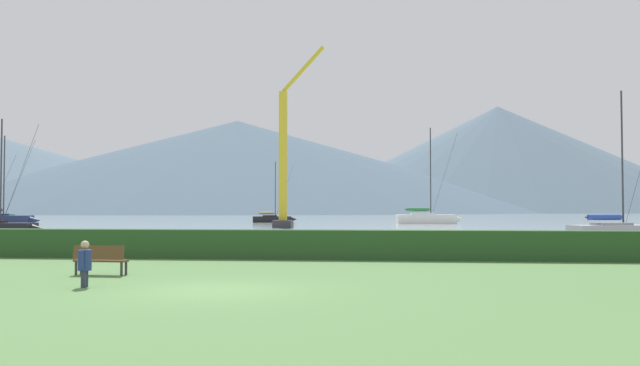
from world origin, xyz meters
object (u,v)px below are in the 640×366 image
(sailboat_slip_1, at_px, (427,218))
(dock_crane, at_px, (284,167))
(person_seated_viewer, at_px, (85,262))
(sailboat_slip_0, at_px, (273,219))
(park_bench_near_path, at_px, (100,258))
(sailboat_slip_4, at_px, (618,231))

(sailboat_slip_1, distance_m, dock_crane, 26.82)
(person_seated_viewer, distance_m, dock_crane, 54.97)
(sailboat_slip_1, bearing_deg, person_seated_viewer, -106.46)
(person_seated_viewer, height_order, dock_crane, dock_crane)
(person_seated_viewer, xyz_separation_m, dock_crane, (-3.14, 54.57, 5.84))
(sailboat_slip_0, height_order, person_seated_viewer, sailboat_slip_0)
(person_seated_viewer, bearing_deg, park_bench_near_path, 99.23)
(sailboat_slip_1, relative_size, sailboat_slip_4, 1.29)
(sailboat_slip_0, relative_size, person_seated_viewer, 7.14)
(park_bench_near_path, relative_size, dock_crane, 0.09)
(sailboat_slip_0, bearing_deg, sailboat_slip_1, -26.65)
(sailboat_slip_0, bearing_deg, dock_crane, -88.64)
(park_bench_near_path, bearing_deg, sailboat_slip_0, 98.79)
(sailboat_slip_4, distance_m, person_seated_viewer, 37.97)
(sailboat_slip_4, xyz_separation_m, park_bench_near_path, (-24.34, -26.73, -0.07))
(sailboat_slip_1, xyz_separation_m, dock_crane, (-16.21, -20.57, 5.75))
(sailboat_slip_1, bearing_deg, park_bench_near_path, -107.64)
(sailboat_slip_1, height_order, dock_crane, dock_crane)
(sailboat_slip_0, xyz_separation_m, dock_crane, (5.92, -26.71, 5.97))
(park_bench_near_path, bearing_deg, dock_crane, 95.29)
(sailboat_slip_0, height_order, sailboat_slip_4, sailboat_slip_4)
(sailboat_slip_1, xyz_separation_m, person_seated_viewer, (-13.07, -75.15, -0.08))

